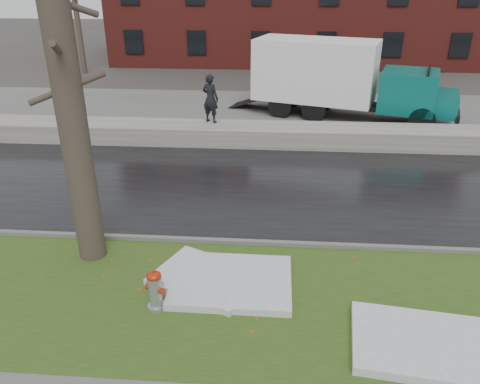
# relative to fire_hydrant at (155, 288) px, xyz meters

# --- Properties ---
(ground) EXTENTS (120.00, 120.00, 0.00)m
(ground) POSITION_rel_fire_hydrant_xyz_m (1.42, 1.60, -0.52)
(ground) COLOR #47423D
(ground) RESTS_ON ground
(verge) EXTENTS (60.00, 4.50, 0.04)m
(verge) POSITION_rel_fire_hydrant_xyz_m (1.42, 0.35, -0.50)
(verge) COLOR #2D4617
(verge) RESTS_ON ground
(road) EXTENTS (60.00, 7.00, 0.03)m
(road) POSITION_rel_fire_hydrant_xyz_m (1.42, 6.10, -0.51)
(road) COLOR black
(road) RESTS_ON ground
(parking_lot) EXTENTS (60.00, 9.00, 0.03)m
(parking_lot) POSITION_rel_fire_hydrant_xyz_m (1.42, 14.60, -0.51)
(parking_lot) COLOR slate
(parking_lot) RESTS_ON ground
(curb) EXTENTS (60.00, 0.15, 0.14)m
(curb) POSITION_rel_fire_hydrant_xyz_m (1.42, 2.60, -0.45)
(curb) COLOR slate
(curb) RESTS_ON ground
(snowbank) EXTENTS (60.00, 1.60, 0.75)m
(snowbank) POSITION_rel_fire_hydrant_xyz_m (1.42, 10.30, -0.15)
(snowbank) COLOR #AEAA9F
(snowbank) RESTS_ON ground
(bg_tree_left) EXTENTS (1.40, 1.62, 6.50)m
(bg_tree_left) POSITION_rel_fire_hydrant_xyz_m (-10.58, 23.60, 2.81)
(bg_tree_left) COLOR brown
(bg_tree_left) RESTS_ON ground
(bg_tree_center) EXTENTS (1.40, 1.62, 6.50)m
(bg_tree_center) POSITION_rel_fire_hydrant_xyz_m (-4.58, 27.60, 2.81)
(bg_tree_center) COLOR brown
(bg_tree_center) RESTS_ON ground
(fire_hydrant) EXTENTS (0.45, 0.43, 0.91)m
(fire_hydrant) POSITION_rel_fire_hydrant_xyz_m (0.00, 0.00, 0.00)
(fire_hydrant) COLOR #9CA0A4
(fire_hydrant) RESTS_ON verge
(tree) EXTENTS (1.63, 1.91, 7.90)m
(tree) POSITION_rel_fire_hydrant_xyz_m (-2.01, 1.83, 3.49)
(tree) COLOR brown
(tree) RESTS_ON verge
(box_truck) EXTENTS (10.50, 4.96, 3.50)m
(box_truck) POSITION_rel_fire_hydrant_xyz_m (5.18, 14.33, 1.32)
(box_truck) COLOR black
(box_truck) RESTS_ON ground
(worker) EXTENTS (0.83, 0.71, 1.92)m
(worker) POSITION_rel_fire_hydrant_xyz_m (-0.26, 10.64, 1.19)
(worker) COLOR black
(worker) RESTS_ON snowbank
(snow_patch_near) EXTENTS (2.61, 2.02, 0.16)m
(snow_patch_near) POSITION_rel_fire_hydrant_xyz_m (1.47, 0.88, -0.40)
(snow_patch_near) COLOR silver
(snow_patch_near) RESTS_ON verge
(snow_patch_far) EXTENTS (2.67, 2.38, 0.14)m
(snow_patch_far) POSITION_rel_fire_hydrant_xyz_m (0.87, 0.98, -0.41)
(snow_patch_far) COLOR silver
(snow_patch_far) RESTS_ON verge
(snow_patch_side) EXTENTS (3.01, 2.15, 0.18)m
(snow_patch_side) POSITION_rel_fire_hydrant_xyz_m (5.26, -0.80, -0.39)
(snow_patch_side) COLOR silver
(snow_patch_side) RESTS_ON verge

